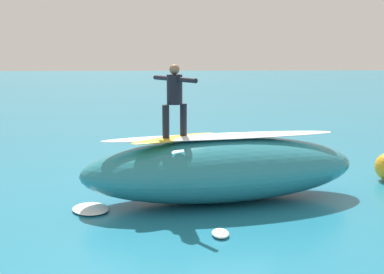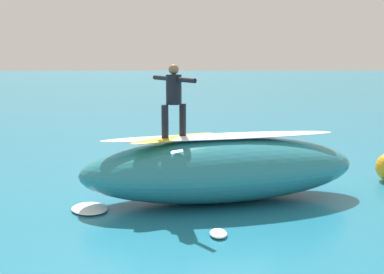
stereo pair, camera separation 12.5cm
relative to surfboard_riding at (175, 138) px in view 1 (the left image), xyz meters
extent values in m
plane|color=teal|center=(-1.32, -2.75, -1.51)|extent=(120.00, 120.00, 0.00)
ellipsoid|color=teal|center=(-1.08, -0.22, -0.78)|extent=(6.80, 3.48, 1.47)
ellipsoid|color=white|center=(-1.08, -0.22, 0.00)|extent=(5.56, 1.86, 0.08)
ellipsoid|color=yellow|center=(0.00, 0.00, 0.00)|extent=(2.17, 1.78, 0.08)
cylinder|color=black|center=(0.20, 0.14, 0.40)|extent=(0.16, 0.16, 0.73)
cylinder|color=black|center=(-0.20, -0.14, 0.40)|extent=(0.16, 0.16, 0.73)
cylinder|color=black|center=(0.00, 0.00, 1.10)|extent=(0.48, 0.48, 0.66)
sphere|color=#936B4C|center=(0.00, 0.00, 1.54)|extent=(0.23, 0.23, 0.23)
cylinder|color=black|center=(-0.27, 0.38, 1.33)|extent=(0.43, 0.54, 0.10)
cylinder|color=black|center=(0.27, -0.38, 1.33)|extent=(0.43, 0.54, 0.10)
ellipsoid|color=#EAE5C6|center=(-0.91, -3.75, -1.48)|extent=(1.91, 1.48, 0.08)
cylinder|color=black|center=(-0.91, -3.75, -1.30)|extent=(0.81, 0.65, 0.28)
sphere|color=#936B4C|center=(-0.51, -3.50, -1.24)|extent=(0.20, 0.20, 0.20)
cylinder|color=black|center=(-1.47, -4.20, -1.38)|extent=(0.62, 0.45, 0.12)
cylinder|color=black|center=(-1.56, -4.07, -1.38)|extent=(0.62, 0.45, 0.12)
ellipsoid|color=white|center=(1.21, -5.01, -1.47)|extent=(0.97, 0.95, 0.08)
ellipsoid|color=white|center=(-0.85, 2.12, -1.46)|extent=(0.35, 0.52, 0.10)
ellipsoid|color=white|center=(1.86, 0.48, -1.47)|extent=(1.12, 1.20, 0.09)
camera|label=1|loc=(0.04, 11.49, 2.06)|focal=48.63mm
camera|label=2|loc=(-0.08, 11.50, 2.06)|focal=48.63mm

